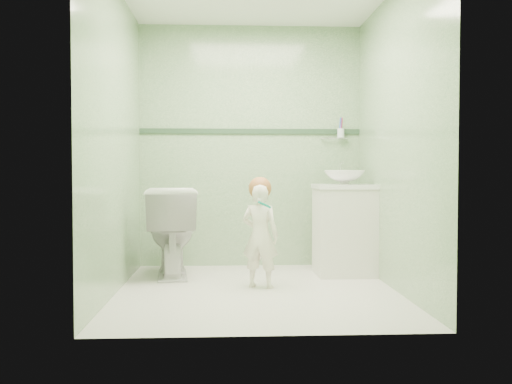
{
  "coord_description": "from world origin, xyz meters",
  "views": [
    {
      "loc": [
        -0.24,
        -4.5,
        0.94
      ],
      "look_at": [
        0.0,
        0.15,
        0.78
      ],
      "focal_mm": 40.25,
      "sensor_mm": 36.0,
      "label": 1
    }
  ],
  "objects": [
    {
      "name": "trim_stripe",
      "position": [
        0.0,
        1.24,
        1.35
      ],
      "size": [
        2.2,
        0.02,
        0.05
      ],
      "primitive_type": "cube",
      "color": "#2A452E",
      "rests_on": "room_shell"
    },
    {
      "name": "hair_cap",
      "position": [
        0.03,
        0.16,
        0.81
      ],
      "size": [
        0.19,
        0.19,
        0.19
      ],
      "primitive_type": "sphere",
      "color": "#9F5F30",
      "rests_on": "toddler"
    },
    {
      "name": "basin",
      "position": [
        0.84,
        0.7,
        0.89
      ],
      "size": [
        0.37,
        0.37,
        0.13
      ],
      "primitive_type": "imported",
      "color": "white",
      "rests_on": "counter"
    },
    {
      "name": "faucet",
      "position": [
        0.84,
        0.89,
        0.97
      ],
      "size": [
        0.03,
        0.13,
        0.18
      ],
      "color": "silver",
      "rests_on": "counter"
    },
    {
      "name": "vanity",
      "position": [
        0.84,
        0.7,
        0.4
      ],
      "size": [
        0.52,
        0.5,
        0.8
      ],
      "primitive_type": "cube",
      "color": "silver",
      "rests_on": "ground"
    },
    {
      "name": "teal_toothbrush",
      "position": [
        0.06,
        -0.01,
        0.69
      ],
      "size": [
        0.11,
        0.14,
        0.08
      ],
      "color": "#058977",
      "rests_on": "toddler"
    },
    {
      "name": "toddler",
      "position": [
        0.03,
        0.14,
        0.42
      ],
      "size": [
        0.36,
        0.3,
        0.84
      ],
      "primitive_type": "imported",
      "rotation": [
        0.0,
        0.0,
        2.76
      ],
      "color": "white",
      "rests_on": "ground"
    },
    {
      "name": "ground",
      "position": [
        0.0,
        0.0,
        0.0
      ],
      "size": [
        2.5,
        2.5,
        0.0
      ],
      "primitive_type": "plane",
      "color": "silver",
      "rests_on": "ground"
    },
    {
      "name": "room_shell",
      "position": [
        0.0,
        0.0,
        1.2
      ],
      "size": [
        2.5,
        2.54,
        2.4
      ],
      "color": "#78A374",
      "rests_on": "ground"
    },
    {
      "name": "counter",
      "position": [
        0.84,
        0.7,
        0.81
      ],
      "size": [
        0.54,
        0.52,
        0.04
      ],
      "primitive_type": "cube",
      "color": "white",
      "rests_on": "vanity"
    },
    {
      "name": "toilet",
      "position": [
        -0.74,
        0.69,
        0.4
      ],
      "size": [
        0.53,
        0.83,
        0.81
      ],
      "primitive_type": "imported",
      "rotation": [
        0.0,
        0.0,
        3.24
      ],
      "color": "white",
      "rests_on": "ground"
    },
    {
      "name": "cup_holder",
      "position": [
        0.89,
        1.18,
        1.33
      ],
      "size": [
        0.26,
        0.07,
        0.21
      ],
      "color": "silver",
      "rests_on": "room_shell"
    }
  ]
}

